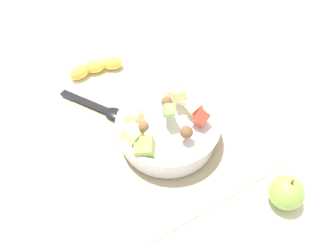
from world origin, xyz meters
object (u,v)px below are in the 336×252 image
Objects in this scene: serving_spoon at (103,109)px; banana_whole at (96,67)px; salad_bowl at (168,128)px; whole_apple at (287,192)px.

banana_whole reaches higher than serving_spoon.
banana_whole is at bearing -171.09° from salad_bowl.
salad_bowl is at bearing -154.42° from whole_apple.
banana_whole is at bearing -163.09° from whole_apple.
banana_whole is at bearing 162.92° from serving_spoon.
banana_whole is (-0.30, -0.05, -0.03)m from salad_bowl.
salad_bowl reaches higher than whole_apple.
serving_spoon is at bearing -149.52° from salad_bowl.
whole_apple is at bearing 27.50° from serving_spoon.
salad_bowl is 0.18m from serving_spoon.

